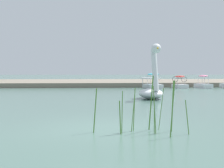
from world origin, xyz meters
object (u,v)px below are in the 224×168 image
Objects in this scene: swan_boat at (152,88)px; pedal_boat_cyan at (153,84)px; pedal_boat_red at (180,84)px; bicycle_parked at (180,79)px; pedal_boat_pink at (203,84)px.

swan_boat is 13.80m from pedal_boat_cyan.
pedal_boat_cyan is 3.02m from pedal_boat_red.
swan_boat is at bearing -113.66° from pedal_boat_red.
pedal_boat_red is at bearing -106.49° from bicycle_parked.
bicycle_parked is at bearing 73.51° from pedal_boat_red.
pedal_boat_red is at bearing 4.01° from pedal_boat_cyan.
swan_boat is 14.94m from pedal_boat_red.
pedal_boat_cyan is 1.48× the size of bicycle_parked.
pedal_boat_pink is at bearing 57.57° from swan_boat.
bicycle_parked is at bearing 45.64° from pedal_boat_cyan.
bicycle_parked is (-1.31, 4.37, 0.49)m from pedal_boat_pink.
pedal_boat_cyan reaches higher than pedal_boat_red.
pedal_boat_pink is (5.54, -0.05, -0.04)m from pedal_boat_cyan.
swan_boat is 19.20m from bicycle_parked.
pedal_boat_pink is (8.52, 13.42, -0.31)m from swan_boat.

